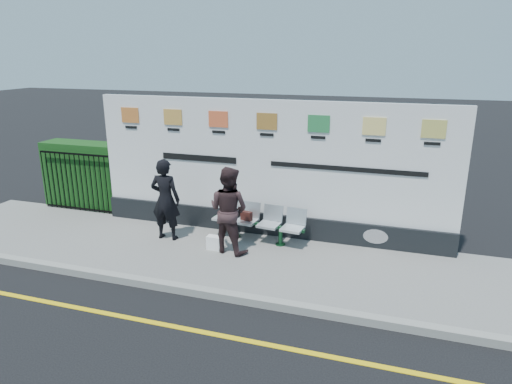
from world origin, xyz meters
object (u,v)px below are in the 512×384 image
at_px(woman_left, 165,199).
at_px(woman_right, 229,210).
at_px(bench, 258,231).
at_px(billboard, 267,178).

distance_m(woman_left, woman_right, 1.55).
xyz_separation_m(bench, woman_right, (-0.40, -0.68, 0.68)).
bearing_deg(woman_right, woman_left, 5.48).
height_order(billboard, woman_left, billboard).
distance_m(billboard, woman_left, 2.27).
bearing_deg(bench, woman_left, -159.85).
bearing_deg(bench, billboard, 89.10).
relative_size(billboard, woman_right, 4.47).
height_order(woman_left, woman_right, woman_left).
bearing_deg(woman_right, bench, -107.68).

